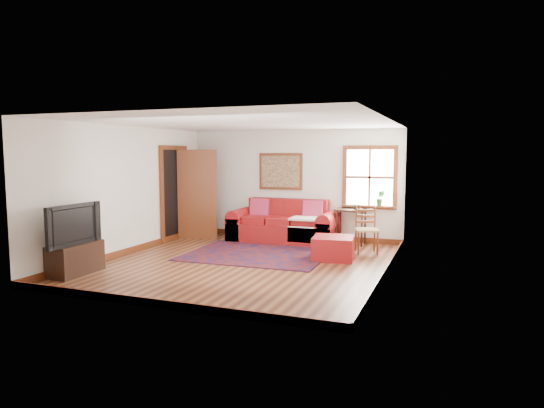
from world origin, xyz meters
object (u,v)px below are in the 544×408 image
at_px(media_cabinet, 76,259).
at_px(side_table, 351,215).
at_px(red_ottoman, 333,248).
at_px(red_leather_sofa, 284,228).
at_px(ladder_back_chair, 366,228).

bearing_deg(media_cabinet, side_table, 48.39).
distance_m(red_ottoman, media_cabinet, 4.50).
bearing_deg(red_ottoman, red_leather_sofa, 128.46).
relative_size(red_leather_sofa, side_table, 3.09).
xyz_separation_m(red_leather_sofa, media_cabinet, (-2.22, -3.99, -0.06)).
xyz_separation_m(side_table, media_cabinet, (-3.69, -4.15, -0.40)).
xyz_separation_m(red_ottoman, media_cabinet, (-3.68, -2.59, 0.04)).
height_order(red_leather_sofa, media_cabinet, red_leather_sofa).
relative_size(red_leather_sofa, red_ottoman, 3.22).
height_order(red_leather_sofa, ladder_back_chair, red_leather_sofa).
bearing_deg(ladder_back_chair, side_table, 122.08).
distance_m(side_table, ladder_back_chair, 0.88).
xyz_separation_m(red_ottoman, side_table, (0.01, 1.57, 0.44)).
xyz_separation_m(ladder_back_chair, media_cabinet, (-4.15, -3.42, -0.24)).
bearing_deg(media_cabinet, ladder_back_chair, 39.48).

